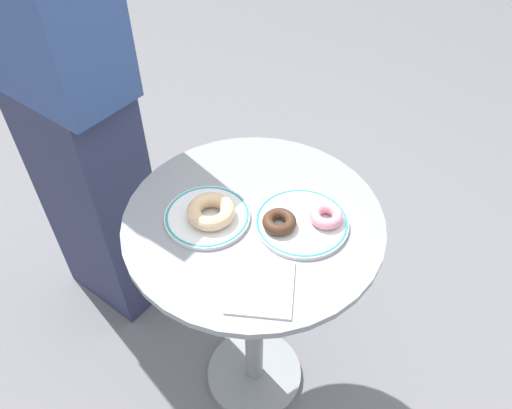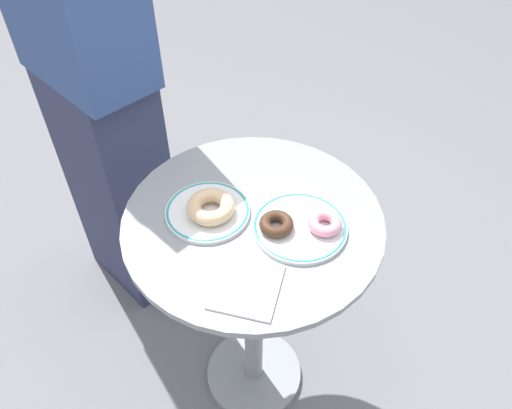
% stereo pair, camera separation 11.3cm
% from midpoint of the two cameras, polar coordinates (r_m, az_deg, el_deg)
% --- Properties ---
extents(ground_plane, '(7.00, 7.00, 0.02)m').
position_cam_midpoint_polar(ground_plane, '(1.80, -2.08, -19.05)').
color(ground_plane, slate).
extents(cafe_table, '(0.60, 0.60, 0.77)m').
position_cam_midpoint_polar(cafe_table, '(1.34, -2.68, -8.99)').
color(cafe_table, gray).
rests_on(cafe_table, ground).
extents(plate_left, '(0.20, 0.20, 0.01)m').
position_cam_midpoint_polar(plate_left, '(1.15, -8.36, -1.48)').
color(plate_left, white).
rests_on(plate_left, cafe_table).
extents(plate_right, '(0.21, 0.21, 0.01)m').
position_cam_midpoint_polar(plate_right, '(1.13, 2.40, -2.18)').
color(plate_right, white).
rests_on(plate_right, cafe_table).
extents(donut_glazed, '(0.15, 0.15, 0.03)m').
position_cam_midpoint_polar(donut_glazed, '(1.13, -8.01, -0.93)').
color(donut_glazed, '#E0B789').
rests_on(donut_glazed, plate_left).
extents(donut_pink_frosted, '(0.09, 0.09, 0.03)m').
position_cam_midpoint_polar(donut_pink_frosted, '(1.12, 5.18, -1.45)').
color(donut_pink_frosted, pink).
rests_on(donut_pink_frosted, plate_right).
extents(donut_chocolate, '(0.10, 0.10, 0.03)m').
position_cam_midpoint_polar(donut_chocolate, '(1.10, -0.24, -2.11)').
color(donut_chocolate, '#422819').
rests_on(donut_chocolate, plate_right).
extents(paper_napkin, '(0.16, 0.17, 0.01)m').
position_cam_midpoint_polar(paper_napkin, '(1.02, -2.68, -9.56)').
color(paper_napkin, white).
rests_on(paper_napkin, cafe_table).
extents(person_figure, '(0.43, 0.44, 1.68)m').
position_cam_midpoint_polar(person_figure, '(1.52, -22.79, 10.66)').
color(person_figure, '#2D3351').
rests_on(person_figure, ground).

